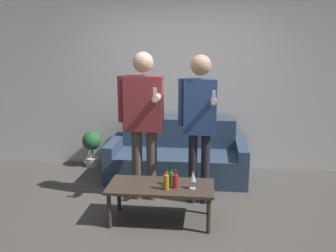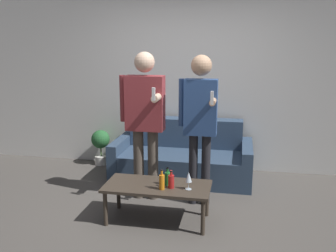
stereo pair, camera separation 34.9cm
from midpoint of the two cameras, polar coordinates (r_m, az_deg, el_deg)
ground_plane at (r=4.10m, az=1.58°, el=-14.70°), size 16.00×16.00×0.00m
wall_back at (r=5.58m, az=4.99°, el=7.21°), size 8.00×0.06×2.70m
couch at (r=5.32m, az=4.16°, el=-4.83°), size 1.91×0.90×0.79m
coffee_table at (r=4.01m, az=0.91°, el=-9.59°), size 1.12×0.53×0.41m
bottle_orange at (r=3.86m, az=1.67°, el=-8.49°), size 0.06×0.06×0.22m
bottle_green at (r=3.90m, az=3.08°, el=-8.41°), size 0.06×0.06×0.19m
bottle_dark at (r=3.98m, az=2.46°, el=-7.96°), size 0.06×0.06×0.19m
wine_glass_near at (r=3.86m, az=5.78°, el=-7.84°), size 0.07×0.07×0.19m
person_standing_left at (r=4.40m, az=-1.32°, el=1.76°), size 0.53×0.45×1.78m
person_standing_right at (r=4.26m, az=7.25°, el=1.49°), size 0.44×0.43×1.75m
potted_plant at (r=5.87m, az=-8.56°, el=-2.63°), size 0.28×0.28×0.55m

